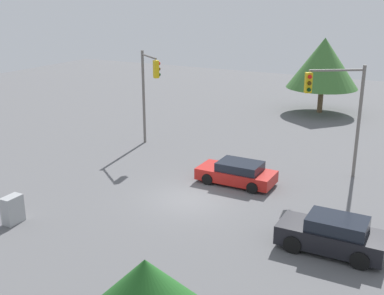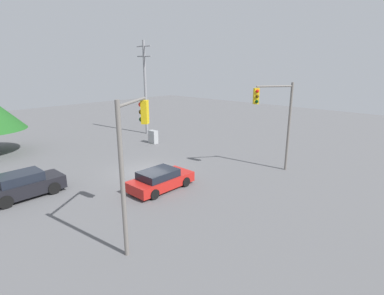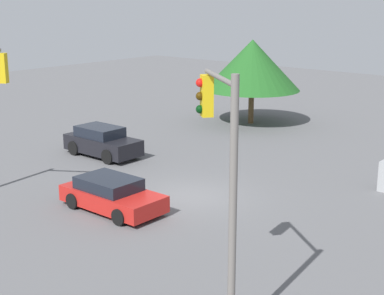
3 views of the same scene
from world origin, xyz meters
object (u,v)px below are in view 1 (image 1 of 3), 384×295
Objects in this scene: sedan_red at (237,173)px; sedan_dark at (332,235)px; traffic_signal_cross at (149,84)px; traffic_signal_main at (339,103)px; electrical_cabinet at (13,210)px.

sedan_dark is at bearing -128.63° from sedan_red.
traffic_signal_cross reaches higher than sedan_dark.
traffic_signal_main is 11.94m from traffic_signal_cross.
electrical_cabinet is (4.08, -12.94, -0.09)m from sedan_dark.
sedan_dark reaches higher than electrical_cabinet.
sedan_red is 0.66× the size of traffic_signal_main.
sedan_dark is 13.56m from electrical_cabinet.
sedan_dark is 3.26× the size of electrical_cabinet.
sedan_dark is 9.03m from traffic_signal_main.
sedan_dark is at bearing 107.48° from electrical_cabinet.
electrical_cabinet is at bearing 14.23° from traffic_signal_main.
electrical_cabinet is (12.22, -11.18, -3.55)m from traffic_signal_main.
traffic_signal_main is at bearing -52.24° from sedan_red.
sedan_red is at bearing 51.37° from sedan_dark.
electrical_cabinet reaches higher than sedan_red.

